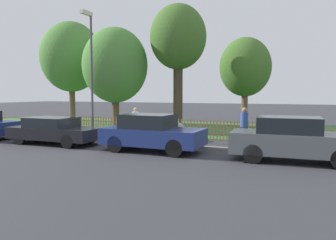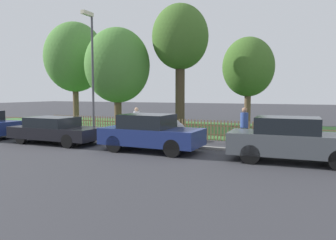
# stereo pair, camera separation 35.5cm
# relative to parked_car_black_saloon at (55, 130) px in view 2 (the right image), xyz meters

# --- Properties ---
(ground_plane) EXTENTS (120.00, 120.00, 0.00)m
(ground_plane) POSITION_rel_parked_car_black_saloon_xyz_m (3.03, 1.21, -0.64)
(ground_plane) COLOR #38383D
(kerb_stone) EXTENTS (35.42, 0.20, 0.12)m
(kerb_stone) POSITION_rel_parked_car_black_saloon_xyz_m (3.03, 1.31, -0.58)
(kerb_stone) COLOR gray
(kerb_stone) RESTS_ON ground
(grass_strip) EXTENTS (35.42, 9.64, 0.01)m
(grass_strip) POSITION_rel_parked_car_black_saloon_xyz_m (3.03, 8.81, -0.64)
(grass_strip) COLOR #3D7033
(grass_strip) RESTS_ON ground
(park_fence) EXTENTS (35.42, 0.05, 1.01)m
(park_fence) POSITION_rel_parked_car_black_saloon_xyz_m (3.03, 4.00, -0.14)
(park_fence) COLOR olive
(park_fence) RESTS_ON ground
(parked_car_black_saloon) EXTENTS (4.40, 1.81, 1.24)m
(parked_car_black_saloon) POSITION_rel_parked_car_black_saloon_xyz_m (0.00, 0.00, 0.00)
(parked_car_black_saloon) COLOR black
(parked_car_black_saloon) RESTS_ON ground
(parked_car_navy_estate) EXTENTS (4.10, 1.86, 1.50)m
(parked_car_navy_estate) POSITION_rel_parked_car_black_saloon_xyz_m (5.00, -0.03, 0.12)
(parked_car_navy_estate) COLOR navy
(parked_car_navy_estate) RESTS_ON ground
(parked_car_red_compact) EXTENTS (4.35, 1.85, 1.55)m
(parked_car_red_compact) POSITION_rel_parked_car_black_saloon_xyz_m (10.38, -0.04, 0.14)
(parked_car_red_compact) COLOR #51565B
(parked_car_red_compact) RESTS_ON ground
(covered_motorcycle) EXTENTS (2.05, 0.81, 1.04)m
(covered_motorcycle) POSITION_rel_parked_car_black_saloon_xyz_m (4.38, 3.06, -0.00)
(covered_motorcycle) COLOR black
(covered_motorcycle) RESTS_ON ground
(tree_nearest_kerb) EXTENTS (4.55, 4.55, 7.69)m
(tree_nearest_kerb) POSITION_rel_parked_car_black_saloon_xyz_m (-5.61, 8.31, 4.40)
(tree_nearest_kerb) COLOR brown
(tree_nearest_kerb) RESTS_ON ground
(tree_behind_motorcycle) EXTENTS (4.21, 4.21, 6.57)m
(tree_behind_motorcycle) POSITION_rel_parked_car_black_saloon_xyz_m (-0.69, 6.50, 3.49)
(tree_behind_motorcycle) COLOR brown
(tree_behind_motorcycle) RESTS_ON ground
(tree_mid_park) EXTENTS (3.56, 3.56, 7.93)m
(tree_mid_park) POSITION_rel_parked_car_black_saloon_xyz_m (3.22, 7.68, 5.14)
(tree_mid_park) COLOR #473828
(tree_mid_park) RESTS_ON ground
(tree_far_left) EXTENTS (3.60, 3.60, 6.26)m
(tree_far_left) POSITION_rel_parked_car_black_saloon_xyz_m (6.79, 11.63, 3.52)
(tree_far_left) COLOR brown
(tree_far_left) RESTS_ON ground
(pedestrian_near_fence) EXTENTS (0.40, 0.40, 1.59)m
(pedestrian_near_fence) POSITION_rel_parked_car_black_saloon_xyz_m (2.38, 3.49, 0.26)
(pedestrian_near_fence) COLOR black
(pedestrian_near_fence) RESTS_ON ground
(pedestrian_by_lamp) EXTENTS (0.47, 0.47, 1.72)m
(pedestrian_by_lamp) POSITION_rel_parked_car_black_saloon_xyz_m (8.23, 2.82, 0.33)
(pedestrian_by_lamp) COLOR black
(pedestrian_by_lamp) RESTS_ON ground
(street_lamp) EXTENTS (0.20, 0.79, 6.30)m
(street_lamp) POSITION_rel_parked_car_black_saloon_xyz_m (0.85, 1.70, 3.26)
(street_lamp) COLOR #47474C
(street_lamp) RESTS_ON ground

